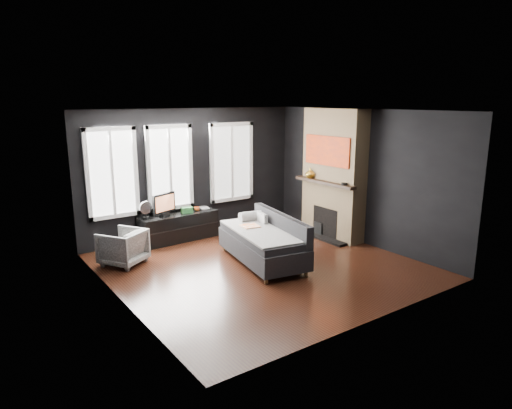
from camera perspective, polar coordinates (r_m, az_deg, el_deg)
floor at (r=8.15m, az=0.65°, el=-7.70°), size 5.00×5.00×0.00m
ceiling at (r=7.61m, az=0.70°, el=11.65°), size 5.00×5.00×0.00m
wall_back at (r=9.87m, az=-7.88°, el=4.00°), size 5.00×0.02×2.70m
wall_left at (r=6.66m, az=-17.06°, el=-0.91°), size 0.02×5.00×2.70m
wall_right at (r=9.43m, az=13.11°, el=3.35°), size 0.02×5.00×2.70m
windows at (r=9.53m, az=-10.39°, el=9.82°), size 4.00×0.16×1.76m
fireplace at (r=9.69m, az=9.68°, el=3.77°), size 0.70×1.62×2.70m
sofa at (r=8.20m, az=0.80°, el=-4.35°), size 1.34×2.16×0.87m
stripe_pillow at (r=8.63m, az=0.78°, el=-2.12°), size 0.12×0.32×0.32m
armchair at (r=8.47m, az=-16.31°, el=-4.93°), size 0.91×0.90×0.70m
media_console at (r=9.65m, az=-9.69°, el=-2.75°), size 1.68×0.59×0.57m
monitor at (r=9.38m, az=-11.42°, el=0.18°), size 0.59×0.32×0.52m
desk_fan at (r=9.27m, az=-13.62°, el=-0.63°), size 0.25×0.25×0.36m
mug at (r=9.71m, az=-7.40°, el=-0.47°), size 0.13×0.11×0.12m
book at (r=9.88m, az=-6.98°, el=0.17°), size 0.18×0.06×0.25m
storage_box at (r=9.58m, az=-8.64°, el=-0.69°), size 0.24×0.16×0.12m
mantel_vase at (r=9.85m, az=6.79°, el=3.91°), size 0.21×0.22×0.20m
mantel_clock at (r=9.15m, az=10.96°, el=2.54°), size 0.16×0.16×0.04m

